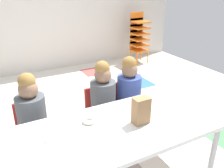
{
  "coord_description": "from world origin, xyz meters",
  "views": [
    {
      "loc": [
        -0.89,
        -2.29,
        1.64
      ],
      "look_at": [
        -0.0,
        -0.64,
        0.84
      ],
      "focal_mm": 38.9,
      "sensor_mm": 36.0,
      "label": 1
    }
  ],
  "objects_px": {
    "seated_child_middle_seat": "(103,95)",
    "paper_plate_center_table": "(55,137)",
    "seated_child_near_camera": "(31,112)",
    "kid_chair_orange_stack": "(139,35)",
    "donut_powdered_on_plate": "(89,120)",
    "craft_table": "(112,133)",
    "seated_child_far_right": "(129,89)",
    "paper_bag_brown": "(141,111)",
    "paper_plate_near_edge": "(89,123)"
  },
  "relations": [
    {
      "from": "seated_child_middle_seat",
      "to": "paper_plate_center_table",
      "type": "height_order",
      "value": "seated_child_middle_seat"
    },
    {
      "from": "seated_child_near_camera",
      "to": "kid_chair_orange_stack",
      "type": "xyz_separation_m",
      "value": [
        2.64,
        2.2,
        0.02
      ]
    },
    {
      "from": "kid_chair_orange_stack",
      "to": "donut_powdered_on_plate",
      "type": "relative_size",
      "value": 8.93
    },
    {
      "from": "craft_table",
      "to": "kid_chair_orange_stack",
      "type": "relative_size",
      "value": 1.72
    },
    {
      "from": "seated_child_far_right",
      "to": "paper_bag_brown",
      "type": "xyz_separation_m",
      "value": [
        -0.3,
        -0.65,
        0.14
      ]
    },
    {
      "from": "kid_chair_orange_stack",
      "to": "seated_child_far_right",
      "type": "bearing_deg",
      "value": -126.23
    },
    {
      "from": "craft_table",
      "to": "seated_child_near_camera",
      "type": "xyz_separation_m",
      "value": [
        -0.49,
        0.62,
        0.01
      ]
    },
    {
      "from": "kid_chair_orange_stack",
      "to": "seated_child_near_camera",
      "type": "bearing_deg",
      "value": -140.16
    },
    {
      "from": "seated_child_middle_seat",
      "to": "kid_chair_orange_stack",
      "type": "distance_m",
      "value": 2.93
    },
    {
      "from": "donut_powdered_on_plate",
      "to": "seated_child_middle_seat",
      "type": "bearing_deg",
      "value": 53.32
    },
    {
      "from": "seated_child_middle_seat",
      "to": "seated_child_far_right",
      "type": "xyz_separation_m",
      "value": [
        0.31,
        0.0,
        0.0
      ]
    },
    {
      "from": "paper_bag_brown",
      "to": "craft_table",
      "type": "bearing_deg",
      "value": 171.44
    },
    {
      "from": "paper_bag_brown",
      "to": "paper_plate_center_table",
      "type": "relative_size",
      "value": 1.22
    },
    {
      "from": "seated_child_middle_seat",
      "to": "paper_plate_near_edge",
      "type": "distance_m",
      "value": 0.58
    },
    {
      "from": "craft_table",
      "to": "kid_chair_orange_stack",
      "type": "height_order",
      "value": "kid_chair_orange_stack"
    },
    {
      "from": "paper_plate_near_edge",
      "to": "donut_powdered_on_plate",
      "type": "xyz_separation_m",
      "value": [
        0.0,
        0.0,
        0.02
      ]
    },
    {
      "from": "craft_table",
      "to": "paper_plate_center_table",
      "type": "height_order",
      "value": "paper_plate_center_table"
    },
    {
      "from": "paper_bag_brown",
      "to": "paper_plate_center_table",
      "type": "height_order",
      "value": "paper_bag_brown"
    },
    {
      "from": "seated_child_middle_seat",
      "to": "paper_plate_near_edge",
      "type": "relative_size",
      "value": 5.1
    },
    {
      "from": "seated_child_far_right",
      "to": "craft_table",
      "type": "bearing_deg",
      "value": -130.94
    },
    {
      "from": "seated_child_near_camera",
      "to": "paper_plate_near_edge",
      "type": "xyz_separation_m",
      "value": [
        0.37,
        -0.47,
        0.04
      ]
    },
    {
      "from": "donut_powdered_on_plate",
      "to": "seated_child_far_right",
      "type": "bearing_deg",
      "value": 35.25
    },
    {
      "from": "donut_powdered_on_plate",
      "to": "seated_child_near_camera",
      "type": "bearing_deg",
      "value": 128.18
    },
    {
      "from": "craft_table",
      "to": "seated_child_far_right",
      "type": "xyz_separation_m",
      "value": [
        0.54,
        0.62,
        0.01
      ]
    },
    {
      "from": "kid_chair_orange_stack",
      "to": "donut_powdered_on_plate",
      "type": "distance_m",
      "value": 3.51
    },
    {
      "from": "seated_child_near_camera",
      "to": "paper_plate_near_edge",
      "type": "height_order",
      "value": "seated_child_near_camera"
    },
    {
      "from": "kid_chair_orange_stack",
      "to": "paper_plate_center_table",
      "type": "relative_size",
      "value": 5.78
    },
    {
      "from": "seated_child_middle_seat",
      "to": "seated_child_far_right",
      "type": "bearing_deg",
      "value": 0.0
    },
    {
      "from": "seated_child_far_right",
      "to": "kid_chair_orange_stack",
      "type": "distance_m",
      "value": 2.73
    },
    {
      "from": "kid_chair_orange_stack",
      "to": "paper_bag_brown",
      "type": "bearing_deg",
      "value": -123.76
    },
    {
      "from": "seated_child_far_right",
      "to": "paper_plate_center_table",
      "type": "xyz_separation_m",
      "value": [
        -0.96,
        -0.52,
        0.04
      ]
    },
    {
      "from": "seated_child_far_right",
      "to": "paper_plate_center_table",
      "type": "height_order",
      "value": "seated_child_far_right"
    },
    {
      "from": "seated_child_near_camera",
      "to": "seated_child_middle_seat",
      "type": "relative_size",
      "value": 1.0
    },
    {
      "from": "seated_child_middle_seat",
      "to": "seated_child_far_right",
      "type": "relative_size",
      "value": 1.0
    },
    {
      "from": "seated_child_near_camera",
      "to": "donut_powdered_on_plate",
      "type": "bearing_deg",
      "value": -51.82
    },
    {
      "from": "seated_child_near_camera",
      "to": "seated_child_middle_seat",
      "type": "height_order",
      "value": "same"
    },
    {
      "from": "donut_powdered_on_plate",
      "to": "craft_table",
      "type": "bearing_deg",
      "value": -50.58
    },
    {
      "from": "paper_plate_near_edge",
      "to": "paper_bag_brown",
      "type": "bearing_deg",
      "value": -27.19
    },
    {
      "from": "seated_child_near_camera",
      "to": "seated_child_far_right",
      "type": "bearing_deg",
      "value": 0.0
    },
    {
      "from": "paper_bag_brown",
      "to": "paper_plate_near_edge",
      "type": "height_order",
      "value": "paper_bag_brown"
    },
    {
      "from": "paper_plate_near_edge",
      "to": "paper_plate_center_table",
      "type": "relative_size",
      "value": 1.0
    },
    {
      "from": "seated_child_middle_seat",
      "to": "donut_powdered_on_plate",
      "type": "height_order",
      "value": "seated_child_middle_seat"
    },
    {
      "from": "kid_chair_orange_stack",
      "to": "donut_powdered_on_plate",
      "type": "xyz_separation_m",
      "value": [
        -2.27,
        -2.67,
        0.03
      ]
    },
    {
      "from": "seated_child_near_camera",
      "to": "kid_chair_orange_stack",
      "type": "height_order",
      "value": "kid_chair_orange_stack"
    },
    {
      "from": "seated_child_near_camera",
      "to": "donut_powdered_on_plate",
      "type": "relative_size",
      "value": 7.88
    },
    {
      "from": "donut_powdered_on_plate",
      "to": "kid_chair_orange_stack",
      "type": "bearing_deg",
      "value": 49.57
    },
    {
      "from": "seated_child_far_right",
      "to": "paper_plate_near_edge",
      "type": "distance_m",
      "value": 0.81
    },
    {
      "from": "craft_table",
      "to": "seated_child_middle_seat",
      "type": "xyz_separation_m",
      "value": [
        0.22,
        0.62,
        0.01
      ]
    },
    {
      "from": "seated_child_middle_seat",
      "to": "paper_bag_brown",
      "type": "height_order",
      "value": "seated_child_middle_seat"
    },
    {
      "from": "seated_child_far_right",
      "to": "seated_child_middle_seat",
      "type": "bearing_deg",
      "value": 180.0
    }
  ]
}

